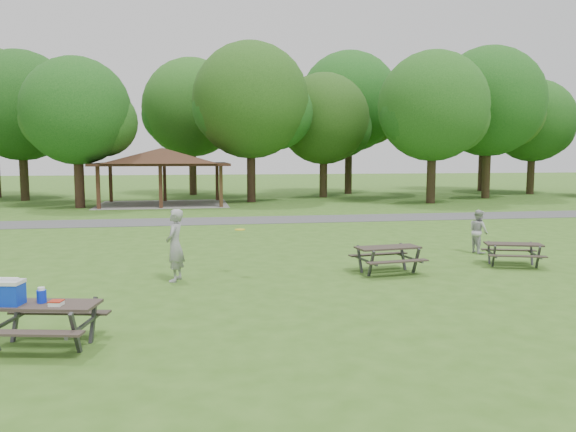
{
  "coord_description": "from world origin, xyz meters",
  "views": [
    {
      "loc": [
        -2.1,
        -14.07,
        3.31
      ],
      "look_at": [
        1.0,
        4.0,
        1.3
      ],
      "focal_mm": 35.0,
      "sensor_mm": 36.0,
      "label": 1
    }
  ],
  "objects_px": {
    "picnic_table_near": "(32,306)",
    "frisbee_thrower": "(175,245)",
    "frisbee_catcher": "(479,231)",
    "picnic_table_middle": "(388,253)"
  },
  "relations": [
    {
      "from": "picnic_table_near",
      "to": "frisbee_thrower",
      "type": "xyz_separation_m",
      "value": [
        2.27,
        4.8,
        0.22
      ]
    },
    {
      "from": "picnic_table_near",
      "to": "frisbee_catcher",
      "type": "distance_m",
      "value": 14.31
    },
    {
      "from": "picnic_table_near",
      "to": "frisbee_thrower",
      "type": "relative_size",
      "value": 1.1
    },
    {
      "from": "frisbee_thrower",
      "to": "frisbee_catcher",
      "type": "xyz_separation_m",
      "value": [
        9.97,
        2.6,
        -0.22
      ]
    },
    {
      "from": "frisbee_thrower",
      "to": "frisbee_catcher",
      "type": "relative_size",
      "value": 1.3
    },
    {
      "from": "picnic_table_middle",
      "to": "frisbee_catcher",
      "type": "height_order",
      "value": "frisbee_catcher"
    },
    {
      "from": "picnic_table_middle",
      "to": "frisbee_thrower",
      "type": "xyz_separation_m",
      "value": [
        -5.84,
        -0.03,
        0.38
      ]
    },
    {
      "from": "picnic_table_near",
      "to": "frisbee_catcher",
      "type": "height_order",
      "value": "frisbee_catcher"
    },
    {
      "from": "frisbee_catcher",
      "to": "picnic_table_middle",
      "type": "bearing_deg",
      "value": 116.51
    },
    {
      "from": "frisbee_thrower",
      "to": "frisbee_catcher",
      "type": "height_order",
      "value": "frisbee_thrower"
    }
  ]
}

